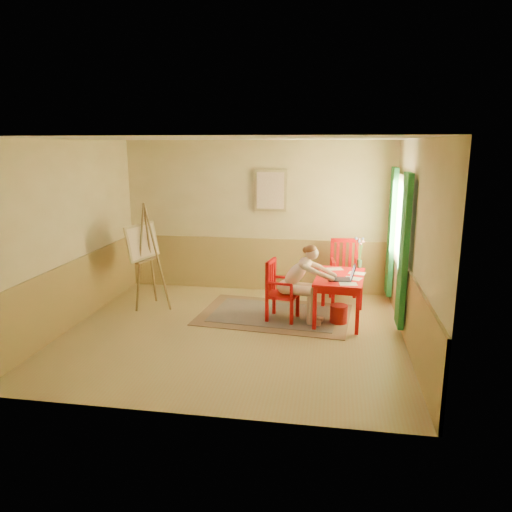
% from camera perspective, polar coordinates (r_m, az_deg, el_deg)
% --- Properties ---
extents(room, '(5.04, 4.54, 2.84)m').
position_cam_1_polar(room, '(6.83, -2.81, 1.91)').
color(room, tan).
rests_on(room, ground).
extents(wainscot, '(5.00, 4.50, 1.00)m').
position_cam_1_polar(wainscot, '(7.80, -1.53, -3.47)').
color(wainscot, tan).
rests_on(wainscot, room).
extents(window, '(0.12, 2.01, 2.20)m').
position_cam_1_polar(window, '(7.84, 16.52, 2.43)').
color(window, white).
rests_on(window, room).
extents(wall_portrait, '(0.60, 0.05, 0.76)m').
position_cam_1_polar(wall_portrait, '(8.87, 1.72, 7.75)').
color(wall_portrait, '#A08A58').
rests_on(wall_portrait, room).
extents(rug, '(2.54, 1.82, 0.02)m').
position_cam_1_polar(rug, '(7.94, 2.20, -6.92)').
color(rug, '#8C7251').
rests_on(rug, room).
extents(table, '(0.83, 1.26, 0.72)m').
position_cam_1_polar(table, '(7.65, 9.90, -2.98)').
color(table, red).
rests_on(table, room).
extents(chair_left, '(0.51, 0.50, 0.97)m').
position_cam_1_polar(chair_left, '(7.59, 2.83, -4.09)').
color(chair_left, red).
rests_on(chair_left, room).
extents(chair_back, '(0.53, 0.55, 1.10)m').
position_cam_1_polar(chair_back, '(8.62, 10.44, -1.74)').
color(chair_back, red).
rests_on(chair_back, room).
extents(figure, '(0.95, 0.48, 1.24)m').
position_cam_1_polar(figure, '(7.46, 5.32, -2.81)').
color(figure, beige).
rests_on(figure, room).
extents(laptop, '(0.40, 0.25, 0.24)m').
position_cam_1_polar(laptop, '(7.39, 10.37, -2.46)').
color(laptop, '#1E2338').
rests_on(laptop, table).
extents(papers, '(0.64, 1.08, 0.00)m').
position_cam_1_polar(papers, '(7.64, 10.83, -2.32)').
color(papers, white).
rests_on(papers, table).
extents(vase, '(0.18, 0.26, 0.51)m').
position_cam_1_polar(vase, '(8.16, 12.16, 0.27)').
color(vase, '#3F724C').
rests_on(vase, table).
extents(wastebasket, '(0.28, 0.28, 0.29)m').
position_cam_1_polar(wastebasket, '(7.65, 9.77, -6.80)').
color(wastebasket, '#A2211C').
rests_on(wastebasket, room).
extents(easel, '(0.67, 0.80, 1.79)m').
position_cam_1_polar(easel, '(8.29, -13.10, 1.17)').
color(easel, olive).
rests_on(easel, room).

